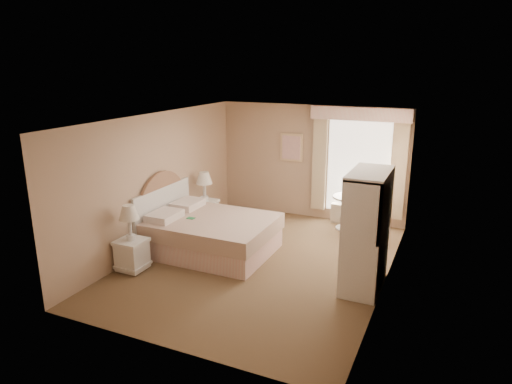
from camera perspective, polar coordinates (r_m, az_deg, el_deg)
The scene contains 9 objects.
room at distance 7.63m, azimuth 0.62°, elevation -0.19°, with size 4.21×5.51×2.51m.
window at distance 9.77m, azimuth 12.61°, elevation 3.55°, with size 2.05×0.22×2.51m.
framed_art at distance 10.18m, azimuth 4.45°, elevation 5.57°, with size 0.52×0.04×0.62m.
bed at distance 8.44m, azimuth -6.23°, elevation -5.01°, with size 2.19×1.72×1.53m.
nightstand_near at distance 7.90m, azimuth -15.31°, elevation -6.57°, with size 0.46×0.46×1.12m.
nightstand_far at distance 9.74m, azimuth -6.40°, elevation -1.73°, with size 0.48×0.48×1.15m.
round_table at distance 9.64m, azimuth 11.53°, elevation -1.88°, with size 0.68×0.68×0.71m.
cafe_chair at distance 9.34m, azimuth 14.17°, elevation -2.08°, with size 0.58×0.58×0.97m.
armoire at distance 7.16m, azimuth 13.61°, elevation -5.88°, with size 0.55×1.11×1.84m.
Camera 1 is at (2.94, -6.72, 3.36)m, focal length 32.00 mm.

